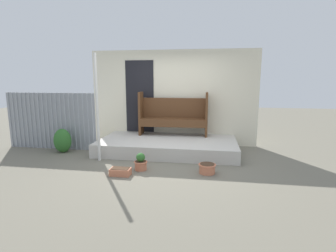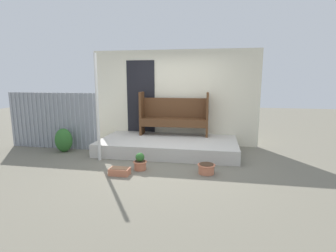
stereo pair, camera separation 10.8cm
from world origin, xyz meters
name	(u,v)px [view 2 (the right image)]	position (x,y,z in m)	size (l,w,h in m)	color
ground_plane	(163,162)	(0.00, 0.00, 0.00)	(24.00, 24.00, 0.00)	#706B5B
porch_slab	(168,146)	(-0.03, 0.86, 0.16)	(3.41, 1.72, 0.32)	beige
house_wall	(172,98)	(-0.07, 1.75, 1.30)	(4.61, 0.08, 2.60)	beige
fence_corrugated	(52,121)	(-3.10, 0.69, 0.74)	(2.47, 0.05, 1.47)	gray
support_post	(97,108)	(-1.44, -0.09, 1.18)	(0.06, 0.06, 2.37)	silver
bench	(174,114)	(0.03, 1.45, 0.89)	(1.84, 0.45, 1.16)	#54331C
flower_pot_left	(140,162)	(-0.35, -0.55, 0.15)	(0.28, 0.28, 0.35)	#C67251
flower_pot_middle	(206,168)	(0.98, -0.53, 0.11)	(0.35, 0.35, 0.19)	#C67251
planter_box_rect	(120,171)	(-0.66, -0.90, 0.07)	(0.38, 0.23, 0.14)	#C67251
shrub_by_fence	(64,140)	(-2.62, 0.39, 0.30)	(0.43, 0.39, 0.60)	#2D6628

